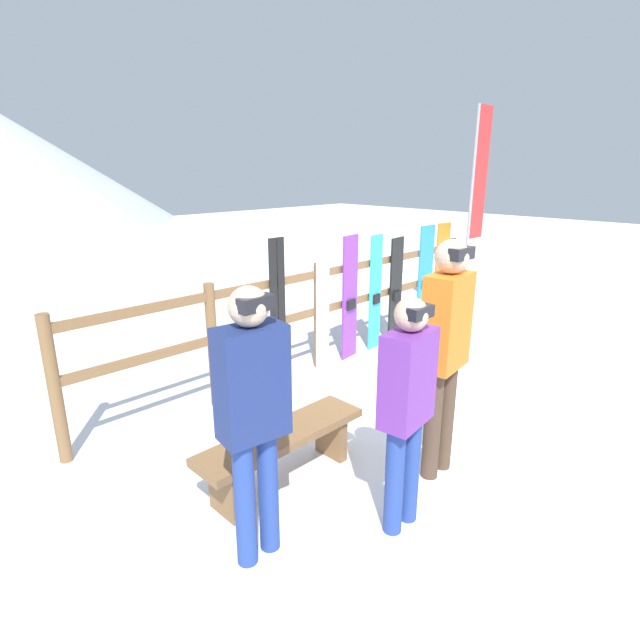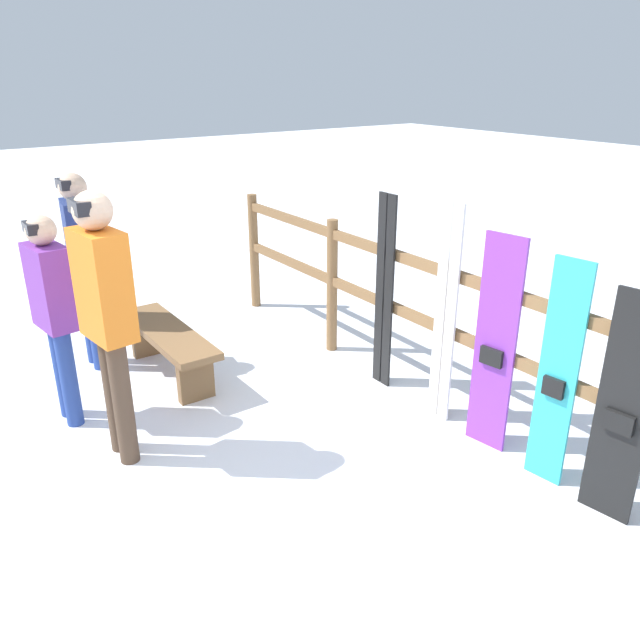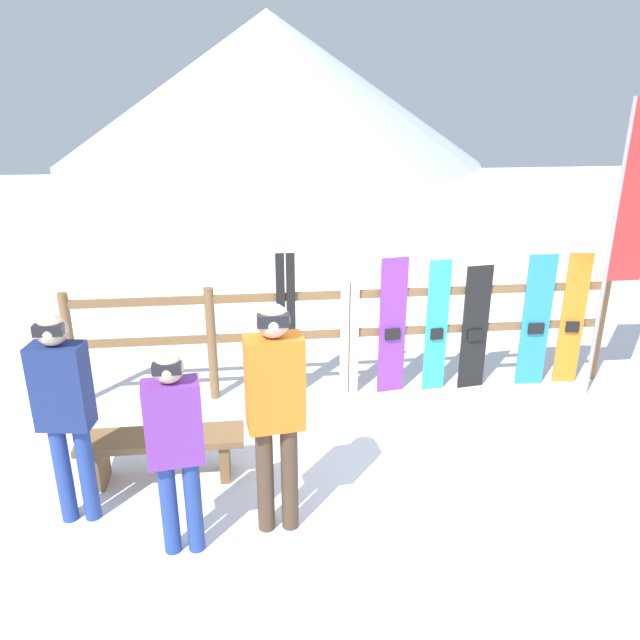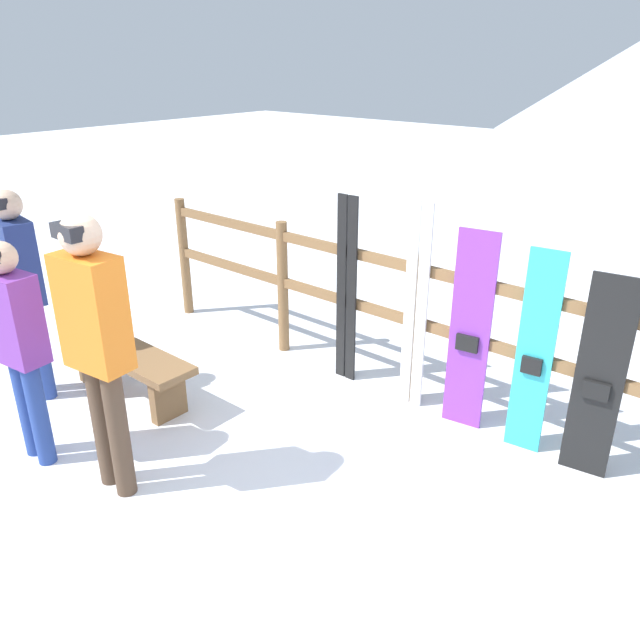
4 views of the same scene
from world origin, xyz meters
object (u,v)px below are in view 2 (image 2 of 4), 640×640
(ski_pair_white, at_px, (445,316))
(ski_pair_black, at_px, (384,293))
(person_navy, at_px, (83,257))
(person_purple, at_px, (54,306))
(snowboard_purple, at_px, (495,346))
(snowboard_cyan, at_px, (558,376))
(snowboard_black_stripe, at_px, (623,411))
(person_orange, at_px, (106,308))
(bench, at_px, (169,341))

(ski_pair_white, bearing_deg, ski_pair_black, 180.00)
(person_navy, height_order, person_purple, person_navy)
(person_purple, xyz_separation_m, ski_pair_white, (1.56, 2.30, -0.09))
(snowboard_purple, xyz_separation_m, snowboard_cyan, (0.48, -0.00, -0.02))
(ski_pair_black, height_order, snowboard_black_stripe, ski_pair_black)
(ski_pair_black, height_order, snowboard_cyan, ski_pair_black)
(person_purple, xyz_separation_m, ski_pair_black, (0.89, 2.30, -0.12))
(person_purple, bearing_deg, ski_pair_white, 55.79)
(person_purple, distance_m, ski_pair_black, 2.47)
(person_navy, xyz_separation_m, ski_pair_black, (1.73, 1.85, -0.20))
(snowboard_black_stripe, bearing_deg, person_purple, -142.02)
(ski_pair_black, relative_size, snowboard_cyan, 1.08)
(person_orange, distance_m, ski_pair_black, 2.15)
(person_navy, height_order, snowboard_black_stripe, person_navy)
(bench, distance_m, person_navy, 1.01)
(snowboard_purple, bearing_deg, bench, -148.49)
(bench, bearing_deg, ski_pair_black, 50.70)
(snowboard_cyan, relative_size, snowboard_black_stripe, 1.05)
(snowboard_cyan, xyz_separation_m, snowboard_black_stripe, (0.43, -0.00, -0.04))
(person_purple, distance_m, ski_pair_white, 2.78)
(person_navy, relative_size, ski_pair_white, 1.03)
(person_navy, xyz_separation_m, person_orange, (1.52, -0.28, 0.07))
(bench, relative_size, ski_pair_black, 0.86)
(snowboard_black_stripe, bearing_deg, person_orange, -136.63)
(person_navy, distance_m, snowboard_cyan, 3.82)
(bench, bearing_deg, snowboard_cyan, 26.81)
(ski_pair_black, bearing_deg, snowboard_black_stripe, -0.10)
(person_orange, relative_size, ski_pair_white, 1.10)
(person_orange, distance_m, ski_pair_white, 2.31)
(ski_pair_black, bearing_deg, person_navy, -133.04)
(ski_pair_black, xyz_separation_m, snowboard_black_stripe, (2.04, -0.00, -0.10))
(ski_pair_black, relative_size, snowboard_black_stripe, 1.14)
(bench, distance_m, ski_pair_white, 2.34)
(bench, bearing_deg, snowboard_purple, 31.51)
(ski_pair_black, distance_m, snowboard_cyan, 1.61)
(person_navy, distance_m, ski_pair_black, 2.54)
(bench, xyz_separation_m, ski_pair_white, (1.81, 1.40, 0.50))
(ski_pair_black, bearing_deg, snowboard_purple, -0.17)
(person_navy, bearing_deg, bench, 37.78)
(person_purple, relative_size, ski_pair_black, 0.98)
(person_purple, distance_m, snowboard_purple, 3.06)
(person_purple, height_order, snowboard_purple, person_purple)
(ski_pair_black, distance_m, ski_pair_white, 0.67)
(person_navy, bearing_deg, person_orange, -10.31)
(person_purple, height_order, snowboard_cyan, person_purple)
(person_orange, height_order, snowboard_black_stripe, person_orange)
(snowboard_black_stripe, bearing_deg, bench, -156.38)
(ski_pair_black, bearing_deg, snowboard_cyan, -0.12)
(snowboard_purple, bearing_deg, person_purple, -131.43)
(snowboard_purple, height_order, snowboard_black_stripe, snowboard_purple)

